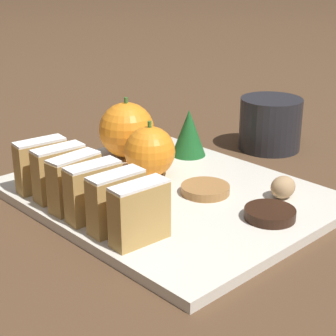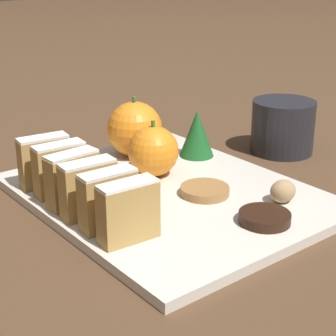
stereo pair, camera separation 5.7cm
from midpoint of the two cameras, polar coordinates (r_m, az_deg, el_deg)
The scene contains 15 objects.
ground_plane at distance 0.71m, azimuth 2.32°, elevation -3.21°, with size 6.00×6.00×0.00m, color #513823.
serving_platter at distance 0.70m, azimuth 2.33°, elevation -2.77°, with size 0.30×0.38×0.01m.
stollen_slice_front at distance 0.57m, azimuth -1.19°, elevation -4.53°, with size 0.06×0.03×0.06m.
stollen_slice_second at distance 0.60m, azimuth -3.36°, elevation -3.30°, with size 0.06×0.03×0.06m.
stollen_slice_third at distance 0.63m, azimuth -5.44°, elevation -2.20°, with size 0.06×0.03×0.06m.
stollen_slice_fourth at distance 0.66m, azimuth -7.22°, elevation -1.17°, with size 0.06×0.03×0.06m.
stollen_slice_fifth at distance 0.69m, azimuth -8.59°, elevation -0.16°, with size 0.06×0.03×0.06m.
stollen_slice_sixth at distance 0.72m, azimuth -10.23°, elevation 0.66°, with size 0.07×0.03×0.06m.
orange_near at distance 0.74m, azimuth 0.72°, elevation 1.69°, with size 0.07×0.07×0.08m.
orange_far at distance 0.81m, azimuth -1.38°, elevation 3.95°, with size 0.08×0.08×0.09m.
walnut at distance 0.68m, azimuth 13.96°, elevation -2.34°, with size 0.03×0.03×0.03m.
chocolate_cookie at distance 0.63m, azimuth 12.36°, elevation -4.99°, with size 0.06×0.06×0.01m.
gingerbread_cookie at distance 0.69m, azimuth 6.12°, elevation -2.34°, with size 0.06×0.06×0.01m.
evergreen_sprig at distance 0.81m, azimuth 4.97°, elevation 3.50°, with size 0.05×0.05×0.07m.
coffee_mug at distance 0.89m, azimuth 13.47°, elevation 4.11°, with size 0.12×0.10×0.08m.
Camera 2 is at (-0.40, -0.50, 0.29)m, focal length 60.00 mm.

